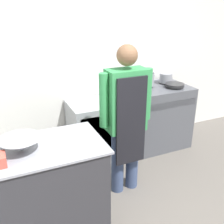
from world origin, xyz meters
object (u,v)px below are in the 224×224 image
Objects in this scene: mixing_bowl at (21,144)px; stock_pot at (145,77)px; sauce_pot at (166,78)px; stove at (158,116)px; person_cook at (126,115)px; saute_pan at (175,85)px; fridge_unit at (96,130)px.

stock_pot reaches higher than mixing_bowl.
stock_pot is (1.83, 1.16, 0.07)m from mixing_bowl.
stove is at bearing -146.98° from sauce_pot.
mixing_bowl is 1.24× the size of stock_pot.
person_cook reaches higher than sauce_pot.
person_cook is 1.13m from mixing_bowl.
saute_pan is 0.23m from sauce_pot.
stock_pot is at bearing 49.61° from person_cook.
stove is 3.42× the size of stock_pot.
person_cook is (-0.93, -0.75, 0.47)m from stove.
mixing_bowl reaches higher than stove.
stove is 0.97m from fridge_unit.
stove is 1.28m from person_cook.
person_cook is at bearing 15.03° from mixing_bowl.
person_cook is 1.40m from sauce_pot.
stove is 3.54× the size of saute_pan.
stove is 0.54m from saute_pan.
sauce_pot is at bearing 38.13° from person_cook.
sauce_pot is (1.14, 0.06, 0.60)m from fridge_unit.
stock_pot is 0.44m from saute_pan.
stock_pot is at bearing 149.98° from stove.
mixing_bowl is at bearing -147.65° from stock_pot.
fridge_unit is 0.97m from person_cook.
person_cook reaches higher than stock_pot.
mixing_bowl is at bearing -152.64° from stove.
person_cook is at bearing -87.02° from fridge_unit.
saute_pan reaches higher than stove.
person_cook is at bearing -130.39° from stock_pot.
sauce_pot reaches higher than stove.
saute_pan is at bearing -32.50° from stove.
mixing_bowl is 1.28× the size of saute_pan.
person_cook is 4.87× the size of mixing_bowl.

